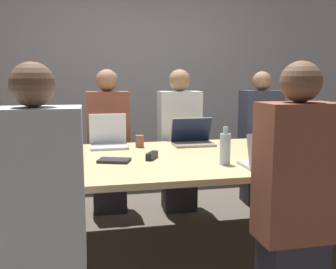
{
  "coord_description": "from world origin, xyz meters",
  "views": [
    {
      "loc": [
        -0.67,
        -2.65,
        1.3
      ],
      "look_at": [
        -0.08,
        0.1,
        0.88
      ],
      "focal_mm": 40.0,
      "sensor_mm": 36.0,
      "label": 1
    }
  ],
  "objects_px": {
    "person_far_midleft": "(108,144)",
    "stapler": "(152,156)",
    "person_near_midright": "(295,198)",
    "laptop_near_left": "(46,167)",
    "cup_near_right": "(325,156)",
    "laptop_far_right": "(281,133)",
    "cup_far_center": "(225,139)",
    "cup_far_right": "(310,136)",
    "cup_near_midright": "(303,158)",
    "laptop_far_center": "(192,137)",
    "bottle_far_midleft": "(74,141)",
    "laptop_near_midright": "(270,157)",
    "person_near_left": "(40,223)",
    "laptop_far_midleft": "(108,137)",
    "person_far_center": "(179,143)",
    "person_far_right": "(260,140)",
    "cup_far_midleft": "(140,141)",
    "bottle_near_midright": "(225,148)"
  },
  "relations": [
    {
      "from": "person_far_right",
      "to": "person_near_left",
      "type": "xyz_separation_m",
      "value": [
        -1.98,
        -1.89,
        -0.0
      ]
    },
    {
      "from": "laptop_far_right",
      "to": "bottle_far_midleft",
      "type": "bearing_deg",
      "value": -174.3
    },
    {
      "from": "person_near_left",
      "to": "person_far_right",
      "type": "bearing_deg",
      "value": -136.34
    },
    {
      "from": "person_near_left",
      "to": "stapler",
      "type": "bearing_deg",
      "value": -126.35
    },
    {
      "from": "laptop_near_midright",
      "to": "stapler",
      "type": "bearing_deg",
      "value": -30.38
    },
    {
      "from": "person_near_midright",
      "to": "stapler",
      "type": "height_order",
      "value": "person_near_midright"
    },
    {
      "from": "laptop_far_right",
      "to": "laptop_far_center",
      "type": "height_order",
      "value": "laptop_far_center"
    },
    {
      "from": "person_far_midleft",
      "to": "cup_near_right",
      "type": "bearing_deg",
      "value": -45.16
    },
    {
      "from": "cup_near_midright",
      "to": "cup_far_center",
      "type": "distance_m",
      "value": 0.89
    },
    {
      "from": "laptop_near_left",
      "to": "bottle_near_midright",
      "type": "bearing_deg",
      "value": -172.11
    },
    {
      "from": "bottle_near_midright",
      "to": "person_far_right",
      "type": "relative_size",
      "value": 0.19
    },
    {
      "from": "cup_far_right",
      "to": "stapler",
      "type": "relative_size",
      "value": 0.61
    },
    {
      "from": "person_far_right",
      "to": "laptop_far_center",
      "type": "xyz_separation_m",
      "value": [
        -0.87,
        -0.48,
        0.14
      ]
    },
    {
      "from": "person_near_midright",
      "to": "laptop_near_midright",
      "type": "bearing_deg",
      "value": -99.79
    },
    {
      "from": "laptop_near_left",
      "to": "stapler",
      "type": "xyz_separation_m",
      "value": [
        0.68,
        0.43,
        -0.05
      ]
    },
    {
      "from": "cup_near_midright",
      "to": "laptop_far_center",
      "type": "bearing_deg",
      "value": 120.15
    },
    {
      "from": "cup_near_right",
      "to": "person_far_midleft",
      "type": "relative_size",
      "value": 0.07
    },
    {
      "from": "cup_near_midright",
      "to": "laptop_far_midleft",
      "type": "relative_size",
      "value": 0.29
    },
    {
      "from": "laptop_near_midright",
      "to": "laptop_far_midleft",
      "type": "bearing_deg",
      "value": -45.04
    },
    {
      "from": "cup_far_midleft",
      "to": "laptop_far_midleft",
      "type": "bearing_deg",
      "value": 161.93
    },
    {
      "from": "cup_far_midleft",
      "to": "cup_far_center",
      "type": "bearing_deg",
      "value": -1.43
    },
    {
      "from": "person_near_midright",
      "to": "bottle_near_midright",
      "type": "relative_size",
      "value": 5.46
    },
    {
      "from": "cup_near_right",
      "to": "stapler",
      "type": "xyz_separation_m",
      "value": [
        -1.13,
        0.37,
        -0.03
      ]
    },
    {
      "from": "stapler",
      "to": "person_far_right",
      "type": "bearing_deg",
      "value": 65.98
    },
    {
      "from": "cup_far_center",
      "to": "person_far_midleft",
      "type": "bearing_deg",
      "value": 150.43
    },
    {
      "from": "cup_far_right",
      "to": "laptop_near_left",
      "type": "height_order",
      "value": "laptop_near_left"
    },
    {
      "from": "person_far_center",
      "to": "stapler",
      "type": "relative_size",
      "value": 9.14
    },
    {
      "from": "person_far_midleft",
      "to": "stapler",
      "type": "relative_size",
      "value": 9.13
    },
    {
      "from": "cup_far_center",
      "to": "stapler",
      "type": "xyz_separation_m",
      "value": [
        -0.72,
        -0.47,
        -0.02
      ]
    },
    {
      "from": "laptop_near_left",
      "to": "person_far_right",
      "type": "bearing_deg",
      "value": -144.74
    },
    {
      "from": "cup_far_midleft",
      "to": "cup_near_right",
      "type": "bearing_deg",
      "value": -36.61
    },
    {
      "from": "laptop_far_right",
      "to": "laptop_far_center",
      "type": "xyz_separation_m",
      "value": [
        -0.86,
        -0.04,
        0.0
      ]
    },
    {
      "from": "laptop_far_midleft",
      "to": "cup_near_right",
      "type": "bearing_deg",
      "value": -33.72
    },
    {
      "from": "person_near_midright",
      "to": "person_near_left",
      "type": "xyz_separation_m",
      "value": [
        -1.29,
        -0.05,
        -0.01
      ]
    },
    {
      "from": "bottle_far_midleft",
      "to": "person_near_left",
      "type": "bearing_deg",
      "value": -95.01
    },
    {
      "from": "person_near_midright",
      "to": "laptop_near_left",
      "type": "xyz_separation_m",
      "value": [
        -1.31,
        0.43,
        0.13
      ]
    },
    {
      "from": "laptop_far_right",
      "to": "cup_far_midleft",
      "type": "height_order",
      "value": "laptop_far_right"
    },
    {
      "from": "stapler",
      "to": "laptop_far_right",
      "type": "bearing_deg",
      "value": 51.8
    },
    {
      "from": "laptop_far_midleft",
      "to": "laptop_near_left",
      "type": "height_order",
      "value": "laptop_far_midleft"
    },
    {
      "from": "laptop_far_right",
      "to": "cup_far_right",
      "type": "distance_m",
      "value": 0.27
    },
    {
      "from": "cup_far_right",
      "to": "cup_near_midright",
      "type": "bearing_deg",
      "value": -124.98
    },
    {
      "from": "cup_far_right",
      "to": "cup_far_center",
      "type": "distance_m",
      "value": 0.84
    },
    {
      "from": "laptop_far_center",
      "to": "person_far_midleft",
      "type": "xyz_separation_m",
      "value": [
        -0.7,
        0.52,
        -0.13
      ]
    },
    {
      "from": "cup_far_right",
      "to": "stapler",
      "type": "distance_m",
      "value": 1.64
    },
    {
      "from": "cup_near_right",
      "to": "person_near_left",
      "type": "height_order",
      "value": "person_near_left"
    },
    {
      "from": "cup_far_right",
      "to": "laptop_far_midleft",
      "type": "height_order",
      "value": "laptop_far_midleft"
    },
    {
      "from": "cup_near_right",
      "to": "cup_far_midleft",
      "type": "distance_m",
      "value": 1.44
    },
    {
      "from": "laptop_far_right",
      "to": "cup_far_center",
      "type": "relative_size",
      "value": 3.59
    },
    {
      "from": "cup_far_right",
      "to": "person_far_center",
      "type": "height_order",
      "value": "person_far_center"
    },
    {
      "from": "person_far_center",
      "to": "person_near_midright",
      "type": "bearing_deg",
      "value": -83.82
    }
  ]
}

